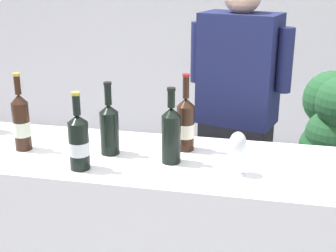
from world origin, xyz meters
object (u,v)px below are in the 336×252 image
Objects in this scene: wine_bottle_3 at (186,124)px; wine_glass at (238,146)px; wine_bottle_6 at (21,122)px; wine_bottle_7 at (109,127)px; potted_shrub at (332,139)px; wine_bottle_4 at (171,133)px; wine_bottle_8 at (79,142)px; person_server at (236,137)px.

wine_glass is (0.25, -0.22, -0.00)m from wine_bottle_3.
wine_bottle_6 is 0.40m from wine_bottle_7.
potted_shrub is (0.76, 0.93, -0.35)m from wine_bottle_3.
wine_bottle_8 is (-0.35, -0.14, -0.01)m from wine_bottle_4.
wine_bottle_4 reaches higher than wine_bottle_7.
wine_bottle_4 is at bearing -102.81° from wine_bottle_3.
wine_bottle_7 and wine_bottle_8 have the same top height.
potted_shrub is at bearing 43.84° from wine_bottle_7.
wine_bottle_4 is 0.29× the size of potted_shrub.
wine_bottle_7 is at bearing 69.55° from wine_bottle_8.
wine_bottle_3 is at bearing 19.84° from wine_bottle_7.
wine_bottle_3 is 0.49m from wine_bottle_8.
wine_bottle_8 is 0.64m from wine_glass.
wine_bottle_3 is 1.08× the size of wine_bottle_7.
wine_bottle_4 is at bearing -108.48° from person_server.
potted_shrub reaches higher than wine_glass.
wine_bottle_3 is 0.61m from person_server.
person_server is at bearing 54.83° from wine_bottle_8.
person_server is 0.71m from potted_shrub.
wine_bottle_7 is 0.19m from wine_bottle_8.
wine_bottle_8 is at bearing -125.17° from person_server.
wine_bottle_4 is 1.00× the size of wine_bottle_8.
wine_bottle_3 is at bearing 138.87° from wine_glass.
wine_bottle_3 is at bearing 37.51° from wine_bottle_8.
person_server reaches higher than wine_bottle_6.
wine_bottle_4 is at bearing 167.65° from wine_glass.
wine_bottle_8 is 1.82× the size of wine_glass.
wine_bottle_3 is 1.25m from potted_shrub.
wine_bottle_8 is at bearing -110.45° from wine_bottle_7.
wine_bottle_8 is 0.19× the size of person_server.
wine_bottle_6 reaches higher than wine_glass.
wine_glass is 0.11× the size of person_server.
wine_bottle_4 is (-0.03, -0.15, 0.01)m from wine_bottle_3.
wine_bottle_6 reaches higher than wine_bottle_8.
wine_bottle_6 is (-0.69, 0.00, 0.00)m from wine_bottle_4.
wine_bottle_7 reaches higher than potted_shrub.
wine_bottle_4 is at bearing -7.64° from wine_bottle_7.
wine_glass is at bearing 7.41° from wine_bottle_8.
wine_bottle_3 is at bearing 11.77° from wine_bottle_6.
wine_bottle_7 is 1.81× the size of wine_glass.
wine_bottle_4 is 0.76m from person_server.
wine_bottle_3 is 0.31× the size of potted_shrub.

